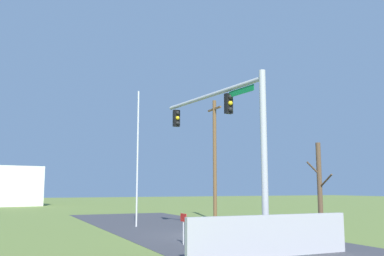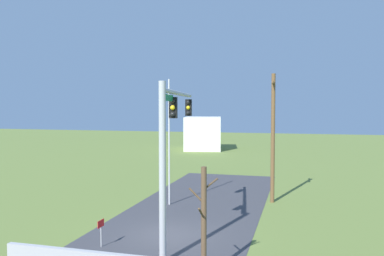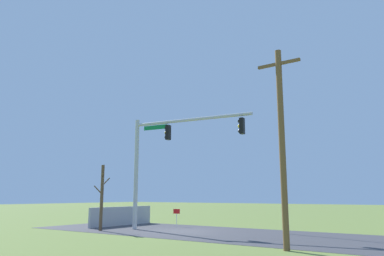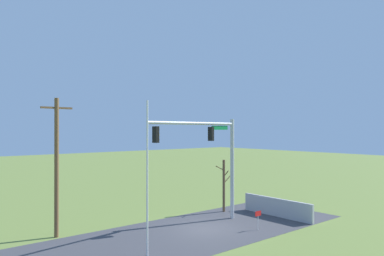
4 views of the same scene
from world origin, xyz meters
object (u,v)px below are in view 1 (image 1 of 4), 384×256
at_px(flagpole, 137,158).
at_px(signal_mast, 232,125).
at_px(bare_tree, 320,191).
at_px(open_sign, 183,222).
at_px(utility_pole, 215,157).
at_px(distant_building, 15,186).

bearing_deg(flagpole, signal_mast, 19.50).
height_order(bare_tree, open_sign, bare_tree).
xyz_separation_m(signal_mast, bare_tree, (3.24, 2.23, -3.01)).
bearing_deg(bare_tree, utility_pole, 172.75).
distance_m(flagpole, utility_pole, 6.76).
xyz_separation_m(signal_mast, utility_pole, (-9.38, 3.84, -0.76)).
bearing_deg(signal_mast, open_sign, -68.05).
bearing_deg(signal_mast, flagpole, -160.50).
bearing_deg(open_sign, utility_pole, 147.29).
height_order(flagpole, open_sign, flagpole).
bearing_deg(signal_mast, bare_tree, 34.57).
bearing_deg(flagpole, distant_building, -170.06).
relative_size(flagpole, distant_building, 1.17).
xyz_separation_m(signal_mast, open_sign, (1.19, -2.95, -4.22)).
distance_m(signal_mast, bare_tree, 4.96).
distance_m(signal_mast, utility_pole, 10.17).
distance_m(bare_tree, open_sign, 5.70).
height_order(flagpole, utility_pole, utility_pole).
distance_m(flagpole, open_sign, 8.77).
distance_m(signal_mast, distant_building, 41.40).
bearing_deg(open_sign, flagpole, 176.70).
height_order(signal_mast, bare_tree, signal_mast).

